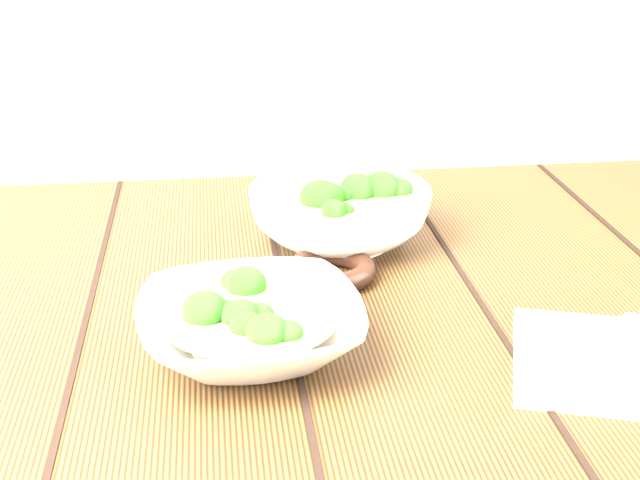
{
  "coord_description": "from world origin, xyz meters",
  "views": [
    {
      "loc": [
        -0.09,
        -0.83,
        1.17
      ],
      "look_at": [
        0.02,
        0.03,
        0.8
      ],
      "focal_mm": 50.0,
      "sensor_mm": 36.0,
      "label": 1
    }
  ],
  "objects_px": {
    "soup_bowl_back": "(340,213)",
    "napkin": "(629,365)",
    "table": "(304,394)",
    "soup_bowl_front": "(251,325)",
    "trivet": "(332,269)"
  },
  "relations": [
    {
      "from": "soup_bowl_front",
      "to": "soup_bowl_back",
      "type": "bearing_deg",
      "value": 64.49
    },
    {
      "from": "soup_bowl_front",
      "to": "napkin",
      "type": "height_order",
      "value": "soup_bowl_front"
    },
    {
      "from": "soup_bowl_front",
      "to": "table",
      "type": "bearing_deg",
      "value": 60.89
    },
    {
      "from": "table",
      "to": "soup_bowl_back",
      "type": "relative_size",
      "value": 4.99
    },
    {
      "from": "soup_bowl_front",
      "to": "napkin",
      "type": "xyz_separation_m",
      "value": [
        0.33,
        -0.07,
        -0.02
      ]
    },
    {
      "from": "table",
      "to": "trivet",
      "type": "xyz_separation_m",
      "value": [
        0.03,
        0.04,
        0.13
      ]
    },
    {
      "from": "soup_bowl_front",
      "to": "napkin",
      "type": "distance_m",
      "value": 0.34
    },
    {
      "from": "table",
      "to": "trivet",
      "type": "height_order",
      "value": "trivet"
    },
    {
      "from": "soup_bowl_back",
      "to": "table",
      "type": "bearing_deg",
      "value": -112.6
    },
    {
      "from": "soup_bowl_back",
      "to": "napkin",
      "type": "bearing_deg",
      "value": -56.57
    },
    {
      "from": "table",
      "to": "soup_bowl_front",
      "type": "relative_size",
      "value": 5.42
    },
    {
      "from": "soup_bowl_front",
      "to": "soup_bowl_back",
      "type": "distance_m",
      "value": 0.28
    },
    {
      "from": "soup_bowl_front",
      "to": "trivet",
      "type": "bearing_deg",
      "value": 56.88
    },
    {
      "from": "trivet",
      "to": "napkin",
      "type": "height_order",
      "value": "trivet"
    },
    {
      "from": "table",
      "to": "soup_bowl_front",
      "type": "xyz_separation_m",
      "value": [
        -0.06,
        -0.11,
        0.15
      ]
    }
  ]
}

